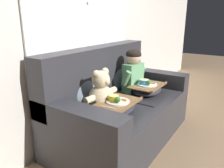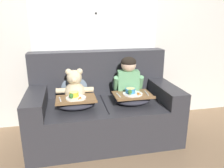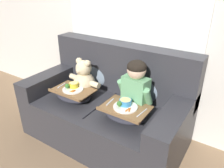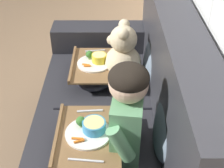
% 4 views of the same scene
% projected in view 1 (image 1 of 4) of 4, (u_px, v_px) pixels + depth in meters
% --- Properties ---
extents(ground_plane, '(14.00, 14.00, 0.00)m').
position_uv_depth(ground_plane, '(124.00, 138.00, 2.61)').
color(ground_plane, '#8E7051').
extents(wall_back_with_window, '(8.00, 0.08, 2.60)m').
position_uv_depth(wall_back_with_window, '(85.00, 23.00, 2.51)').
color(wall_back_with_window, beige).
rests_on(wall_back_with_window, ground_plane).
extents(couch, '(1.78, 0.94, 1.06)m').
position_uv_depth(couch, '(119.00, 108.00, 2.54)').
color(couch, '#2D2D33').
rests_on(couch, ground_plane).
extents(throw_pillow_behind_child, '(0.39, 0.19, 0.40)m').
position_uv_depth(throw_pillow_behind_child, '(119.00, 75.00, 2.83)').
color(throw_pillow_behind_child, slate).
rests_on(throw_pillow_behind_child, couch).
extents(throw_pillow_behind_teddy, '(0.38, 0.18, 0.39)m').
position_uv_depth(throw_pillow_behind_teddy, '(85.00, 88.00, 2.30)').
color(throw_pillow_behind_teddy, slate).
rests_on(throw_pillow_behind_teddy, couch).
extents(child_figure, '(0.39, 0.20, 0.54)m').
position_uv_depth(child_figure, '(133.00, 69.00, 2.69)').
color(child_figure, '#66A370').
rests_on(child_figure, couch).
extents(teddy_bear, '(0.45, 0.32, 0.42)m').
position_uv_depth(teddy_bear, '(102.00, 92.00, 2.19)').
color(teddy_bear, beige).
rests_on(teddy_bear, couch).
extents(lap_tray_child, '(0.45, 0.33, 0.19)m').
position_uv_depth(lap_tray_child, '(147.00, 89.00, 2.65)').
color(lap_tray_child, '#2D2D38').
rests_on(lap_tray_child, child_figure).
extents(lap_tray_teddy, '(0.45, 0.31, 0.19)m').
position_uv_depth(lap_tray_teddy, '(118.00, 107.00, 2.12)').
color(lap_tray_teddy, '#2D2D38').
rests_on(lap_tray_teddy, teddy_bear).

